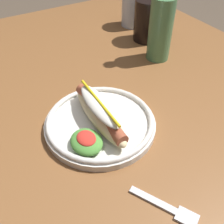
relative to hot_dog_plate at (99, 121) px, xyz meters
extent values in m
cube|color=brown|center=(-0.04, 0.14, -0.04)|extent=(1.34, 0.94, 0.04)
cylinder|color=brown|center=(-0.63, 0.52, -0.41)|extent=(0.06, 0.06, 0.70)
cylinder|color=silver|center=(0.00, 0.00, -0.01)|extent=(0.24, 0.24, 0.02)
torus|color=silver|center=(0.00, 0.00, 0.00)|extent=(0.23, 0.23, 0.01)
ellipsoid|color=beige|center=(0.00, 0.00, 0.01)|extent=(0.21, 0.05, 0.04)
cylinder|color=#9E4C33|center=(0.00, 0.00, 0.02)|extent=(0.19, 0.03, 0.03)
ellipsoid|color=silver|center=(0.00, 0.00, 0.04)|extent=(0.15, 0.05, 0.02)
cylinder|color=yellow|center=(0.00, 0.00, 0.05)|extent=(0.16, 0.01, 0.01)
ellipsoid|color=#4C8C38|center=(0.04, -0.05, 0.01)|extent=(0.07, 0.06, 0.02)
ellipsoid|color=red|center=(0.04, -0.05, 0.02)|extent=(0.04, 0.04, 0.01)
cube|color=silver|center=(0.20, -0.01, -0.02)|extent=(0.08, 0.05, 0.00)
cube|color=silver|center=(0.25, 0.02, -0.02)|extent=(0.04, 0.04, 0.00)
cylinder|color=black|center=(-0.29, 0.34, 0.04)|extent=(0.09, 0.09, 0.13)
cylinder|color=silver|center=(-0.41, 0.36, 0.04)|extent=(0.08, 0.08, 0.13)
cylinder|color=#4C7F51|center=(-0.17, 0.29, 0.07)|extent=(0.07, 0.07, 0.18)
camera|label=1|loc=(0.36, -0.19, 0.39)|focal=42.23mm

